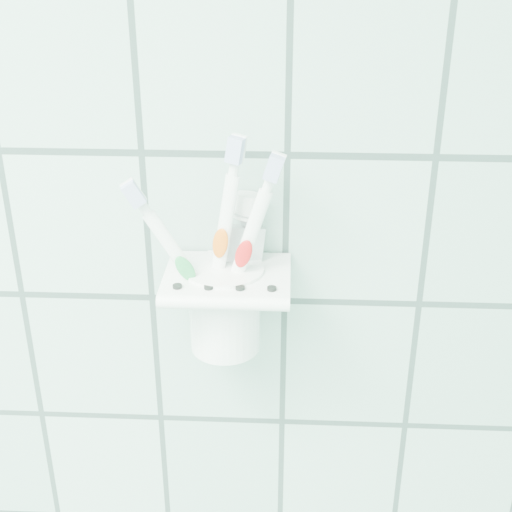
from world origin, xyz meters
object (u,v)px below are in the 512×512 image
(cup, at_px, (225,304))
(toothbrush_orange, at_px, (210,247))
(toothbrush_pink, at_px, (238,254))
(toothbrush_blue, at_px, (204,243))
(toothpaste_tube, at_px, (231,259))
(holder_bracket, at_px, (228,280))

(cup, distance_m, toothbrush_orange, 0.07)
(toothbrush_pink, xyz_separation_m, toothbrush_blue, (-0.03, 0.01, 0.01))
(toothbrush_blue, relative_size, toothpaste_tube, 1.39)
(toothbrush_blue, xyz_separation_m, toothpaste_tube, (0.02, 0.01, -0.02))
(cup, height_order, toothpaste_tube, toothpaste_tube)
(holder_bracket, relative_size, toothbrush_pink, 0.62)
(toothbrush_orange, bearing_deg, toothbrush_pink, -6.77)
(holder_bracket, relative_size, cup, 1.34)
(cup, bearing_deg, toothbrush_pink, -38.87)
(toothpaste_tube, bearing_deg, cup, -136.46)
(toothbrush_blue, distance_m, toothbrush_orange, 0.01)
(toothbrush_pink, height_order, toothpaste_tube, toothbrush_pink)
(cup, relative_size, toothbrush_orange, 0.43)
(toothbrush_pink, xyz_separation_m, toothpaste_tube, (-0.01, 0.02, -0.02))
(cup, bearing_deg, toothpaste_tube, 58.39)
(toothbrush_blue, bearing_deg, toothpaste_tube, 42.79)
(cup, height_order, toothbrush_blue, toothbrush_blue)
(toothbrush_orange, bearing_deg, holder_bracket, 11.67)
(toothbrush_pink, relative_size, toothpaste_tube, 1.26)
(cup, xyz_separation_m, toothbrush_pink, (0.01, -0.01, 0.06))
(toothbrush_blue, height_order, toothbrush_orange, toothbrush_blue)
(holder_bracket, bearing_deg, toothbrush_pink, -36.42)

